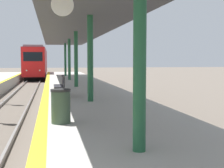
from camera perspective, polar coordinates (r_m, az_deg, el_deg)
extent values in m
cube|color=black|center=(46.10, -13.52, 1.55)|extent=(2.21, 18.55, 0.55)
cube|color=maroon|center=(46.05, -13.57, 4.01)|extent=(2.60, 20.61, 3.41)
cube|color=red|center=(35.83, -14.24, 3.93)|extent=(2.55, 0.16, 3.34)
cube|color=black|center=(35.77, -14.26, 4.88)|extent=(2.08, 0.06, 1.02)
cube|color=slate|center=(46.08, -13.61, 6.28)|extent=(2.21, 19.58, 0.24)
sphere|color=white|center=(35.83, -15.36, 2.40)|extent=(0.18, 0.18, 0.18)
sphere|color=white|center=(35.76, -13.07, 2.44)|extent=(0.18, 0.18, 0.18)
cylinder|color=#1E5133|center=(5.41, 5.08, 4.98)|extent=(0.23, 0.23, 3.31)
cylinder|color=#1E5133|center=(12.08, -4.00, 4.65)|extent=(0.23, 0.23, 3.31)
cylinder|color=#1E5133|center=(18.84, -6.59, 4.53)|extent=(0.23, 0.23, 3.31)
cylinder|color=#1E5133|center=(25.62, -7.82, 4.47)|extent=(0.23, 0.23, 3.31)
cylinder|color=#1E5133|center=(32.40, -8.53, 4.44)|extent=(0.23, 0.23, 3.31)
cube|color=#3F3F44|center=(18.93, -6.64, 9.86)|extent=(4.00, 33.97, 0.20)
cylinder|color=white|center=(8.04, -9.06, 14.11)|extent=(0.56, 0.04, 0.56)
cylinder|color=#384C38|center=(8.02, -9.34, -4.24)|extent=(0.48, 0.48, 0.81)
cylinder|color=#262626|center=(7.97, -9.38, -1.15)|extent=(0.51, 0.51, 0.06)
cube|color=#28282D|center=(13.97, -9.68, -0.44)|extent=(0.44, 1.71, 0.08)
cube|color=#28282D|center=(13.96, -8.91, 0.64)|extent=(0.06, 1.71, 0.44)
cube|color=#262628|center=(13.31, -9.59, -1.71)|extent=(0.35, 0.08, 0.40)
cube|color=#262628|center=(14.67, -9.74, -1.15)|extent=(0.35, 0.08, 0.40)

